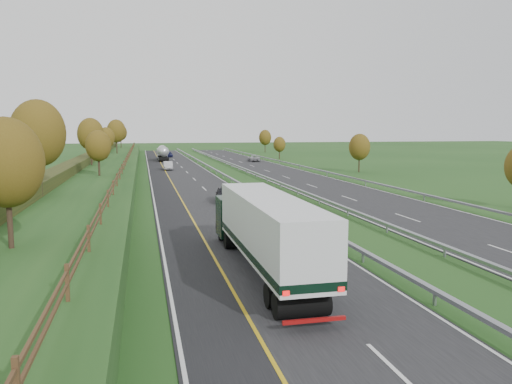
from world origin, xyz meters
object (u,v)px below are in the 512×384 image
road_tanker (163,153)px  car_dark_near (225,194)px  car_silver_mid (168,166)px  car_oncoming (254,158)px  box_lorry (264,229)px  car_small_far (168,154)px

road_tanker → car_dark_near: (3.34, -68.99, -1.02)m
road_tanker → car_silver_mid: bearing=-90.4°
car_oncoming → road_tanker: bearing=-19.5°
box_lorry → car_dark_near: bearing=85.1°
box_lorry → car_dark_near: size_ratio=3.46×
car_dark_near → car_small_far: size_ratio=0.98×
road_tanker → car_small_far: size_ratio=2.32×
box_lorry → car_oncoming: bearing=77.7°
road_tanker → car_dark_near: bearing=-87.2°
box_lorry → car_small_far: (0.77, 108.38, -1.59)m
car_small_far → box_lorry: bearing=-93.9°
car_dark_near → car_silver_mid: 41.94m
box_lorry → car_small_far: 108.40m
box_lorry → car_silver_mid: box_lorry is taller
road_tanker → box_lorry: bearing=-89.3°
box_lorry → car_silver_mid: size_ratio=3.55×
box_lorry → car_dark_near: (2.15, 25.25, -1.49)m
box_lorry → car_oncoming: 88.58m
car_silver_mid → box_lorry: bearing=-87.8°
car_silver_mid → car_oncoming: 28.08m
car_small_far → car_oncoming: (18.03, -21.83, -0.02)m
car_silver_mid → car_oncoming: car_silver_mid is taller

